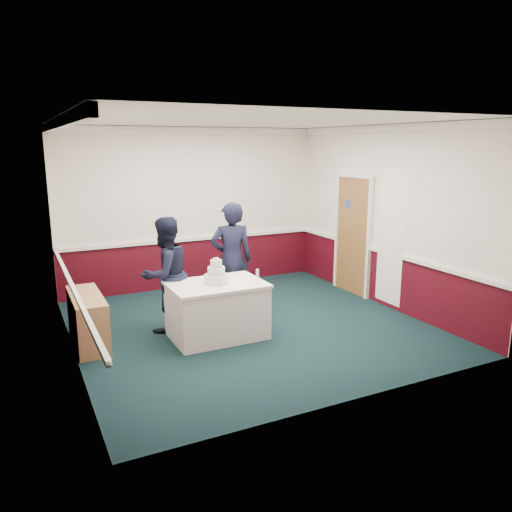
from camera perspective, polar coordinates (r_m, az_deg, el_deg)
name	(u,v)px	position (r m, az deg, el deg)	size (l,w,h in m)	color
ground	(250,326)	(7.61, -0.70, -8.00)	(5.00, 5.00, 0.00)	black
room_shell	(237,192)	(7.74, -2.17, 7.33)	(5.00, 5.00, 3.00)	white
sideboard	(88,320)	(7.21, -18.66, -6.91)	(0.41, 1.20, 0.70)	tan
cake_table	(217,310)	(7.10, -4.49, -6.12)	(1.32, 0.92, 0.79)	white
wedding_cake	(216,275)	(6.96, -4.56, -2.23)	(0.35, 0.35, 0.36)	white
cake_knife	(220,287)	(6.80, -4.15, -3.52)	(0.01, 0.22, 0.01)	silver
champagne_flute	(257,274)	(6.90, 0.16, -2.08)	(0.05, 0.05, 0.21)	silver
person_man	(165,275)	(7.34, -10.31, -2.10)	(0.82, 0.64, 1.68)	black
person_woman	(232,260)	(7.84, -2.80, -0.42)	(0.67, 0.44, 1.82)	black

